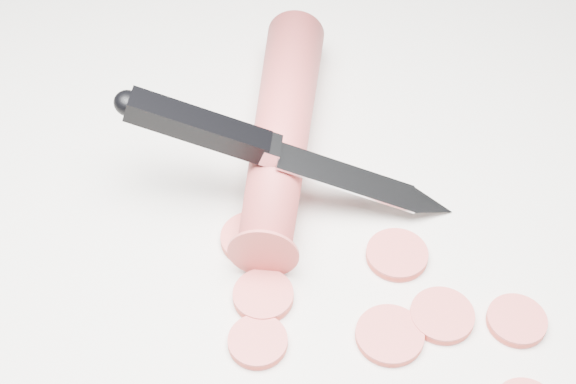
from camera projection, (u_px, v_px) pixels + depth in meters
name	position (u px, v px, depth m)	size (l,w,h in m)	color
ground	(316.00, 252.00, 0.50)	(2.40, 2.40, 0.00)	silver
carrot	(282.00, 129.00, 0.54)	(0.04, 0.04, 0.21)	#BA3739
carrot_slice_1	(263.00, 296.00, 0.47)	(0.04, 0.04, 0.01)	#C24642
carrot_slice_2	(390.00, 335.00, 0.46)	(0.04, 0.04, 0.01)	#C24642
carrot_slice_3	(517.00, 321.00, 0.46)	(0.03, 0.03, 0.01)	#C24642
carrot_slice_4	(442.00, 316.00, 0.47)	(0.04, 0.04, 0.01)	#C24642
carrot_slice_5	(253.00, 238.00, 0.50)	(0.04, 0.04, 0.01)	#C24642
carrot_slice_7	(397.00, 255.00, 0.50)	(0.04, 0.04, 0.01)	#C24642
carrot_slice_8	(258.00, 342.00, 0.45)	(0.03, 0.03, 0.01)	#C24642
kitchen_knife	(290.00, 153.00, 0.50)	(0.20, 0.13, 0.09)	silver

